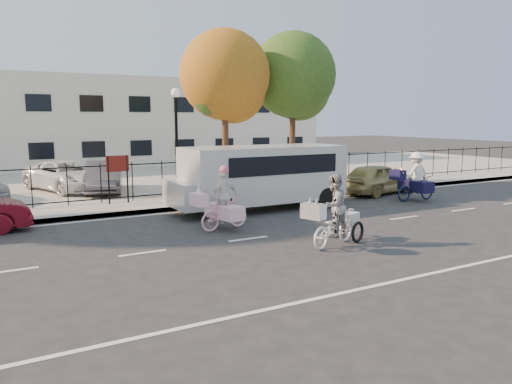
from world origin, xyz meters
TOP-DOWN VIEW (x-y plane):
  - ground at (0.00, 0.00)m, footprint 120.00×120.00m
  - road_markings at (0.00, 0.00)m, footprint 60.00×9.52m
  - curb at (0.00, 5.05)m, footprint 60.00×0.10m
  - sidewalk at (0.00, 6.10)m, footprint 60.00×2.20m
  - parking_lot at (0.00, 15.00)m, footprint 60.00×15.60m
  - iron_fence at (0.00, 7.20)m, footprint 58.00×0.06m
  - building at (0.00, 25.00)m, footprint 34.00×10.00m
  - lamppost at (0.50, 6.80)m, footprint 0.36×0.36m
  - street_sign at (-1.85, 6.80)m, footprint 0.85×0.06m
  - zebra_trike at (1.61, -1.73)m, footprint 2.20×1.43m
  - unicorn_bike at (-0.09, 1.38)m, footprint 1.97×1.40m
  - bull_bike at (9.00, 2.36)m, footprint 2.13×1.46m
  - white_van at (2.61, 3.80)m, footprint 6.52×2.25m
  - gold_sedan at (8.96, 4.50)m, footprint 4.23×2.44m
  - lot_car_b at (-2.95, 11.21)m, footprint 3.63×5.23m
  - lot_car_c at (-1.65, 10.05)m, footprint 2.47×4.38m
  - lot_car_d at (4.86, 9.97)m, footprint 1.84×4.26m
  - tree_mid at (3.19, 7.71)m, footprint 3.86×3.86m
  - tree_east at (6.86, 7.99)m, footprint 3.99×3.99m

SIDE VIEW (x-z plane):
  - ground at x=0.00m, z-range 0.00..0.00m
  - road_markings at x=0.00m, z-range 0.00..0.01m
  - curb at x=0.00m, z-range 0.00..0.15m
  - sidewalk at x=0.00m, z-range 0.00..0.15m
  - parking_lot at x=0.00m, z-range 0.00..0.15m
  - gold_sedan at x=8.96m, z-range 0.00..1.36m
  - unicorn_bike at x=-0.09m, z-range -0.25..1.69m
  - zebra_trike at x=1.61m, z-range -0.22..1.68m
  - bull_bike at x=9.00m, z-range -0.20..1.79m
  - lot_car_b at x=-2.95m, z-range 0.15..1.48m
  - lot_car_c at x=-1.65m, z-range 0.15..1.52m
  - lot_car_d at x=4.86m, z-range 0.15..1.58m
  - iron_fence at x=0.00m, z-range 0.15..1.65m
  - white_van at x=2.61m, z-range 0.12..2.44m
  - street_sign at x=-1.85m, z-range 0.52..2.32m
  - building at x=0.00m, z-range 0.00..6.00m
  - lamppost at x=0.50m, z-range 0.95..5.28m
  - tree_mid at x=3.19m, z-range 1.42..8.50m
  - tree_east at x=6.86m, z-range 1.46..8.77m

